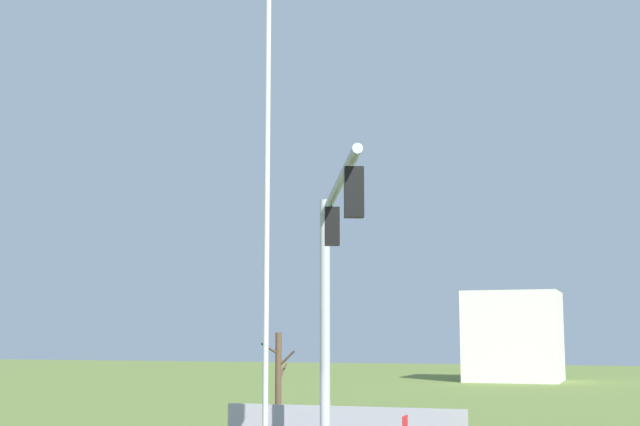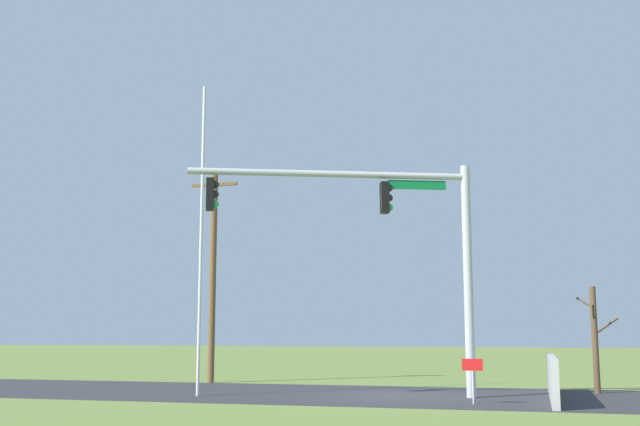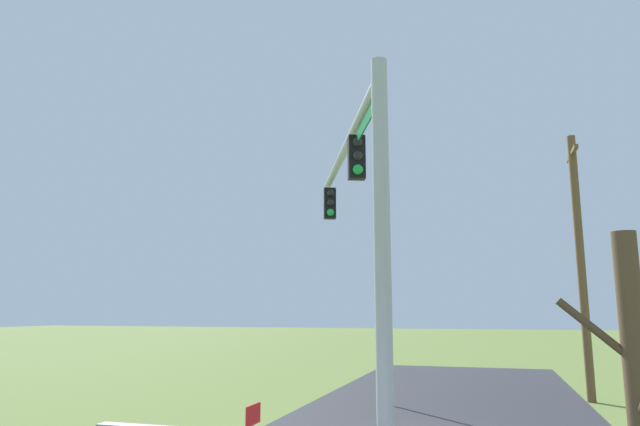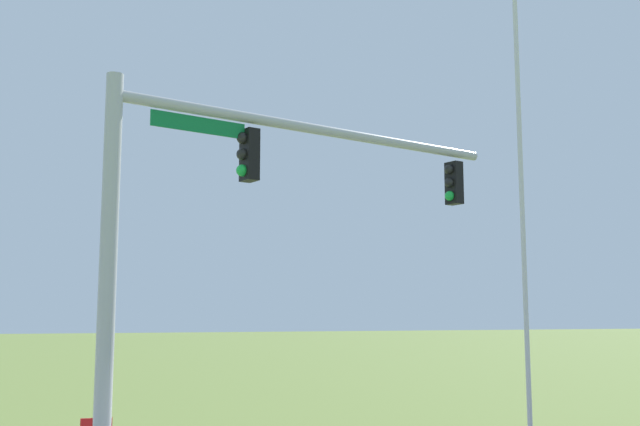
{
  "view_description": "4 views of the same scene",
  "coord_description": "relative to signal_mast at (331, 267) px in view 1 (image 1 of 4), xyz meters",
  "views": [
    {
      "loc": [
        -20.57,
        -7.72,
        3.34
      ],
      "look_at": [
        -1.5,
        -1.42,
        6.12
      ],
      "focal_mm": 49.26,
      "sensor_mm": 36.0,
      "label": 1
    },
    {
      "loc": [
        4.23,
        -24.29,
        1.94
      ],
      "look_at": [
        -1.86,
        -2.15,
        5.46
      ],
      "focal_mm": 43.68,
      "sensor_mm": 36.0,
      "label": 2
    },
    {
      "loc": [
        11.39,
        1.34,
        2.72
      ],
      "look_at": [
        -1.8,
        -2.61,
        5.13
      ],
      "focal_mm": 31.58,
      "sensor_mm": 36.0,
      "label": 3
    },
    {
      "loc": [
        1.63,
        11.61,
        3.25
      ],
      "look_at": [
        -1.55,
        -1.94,
        5.05
      ],
      "focal_mm": 40.45,
      "sensor_mm": 36.0,
      "label": 4
    }
  ],
  "objects": [
    {
      "name": "bare_tree",
      "position": [
        5.91,
        3.65,
        -3.24
      ],
      "size": [
        1.27,
        1.02,
        3.4
      ],
      "color": "brown",
      "rests_on": "ground_plane"
    },
    {
      "name": "signal_mast",
      "position": [
        0.0,
        0.0,
        0.0
      ],
      "size": [
        8.06,
        3.41,
        7.03
      ],
      "color": "#B2B5BA",
      "rests_on": "ground_plane"
    },
    {
      "name": "distant_building",
      "position": [
        44.48,
        0.24,
        -1.8
      ],
      "size": [
        6.31,
        6.78,
        6.41
      ],
      "primitive_type": "cube",
      "rotation": [
        0.0,
        0.0,
        6.26
      ],
      "color": "silver",
      "rests_on": "ground_plane"
    },
    {
      "name": "flagpole",
      "position": [
        -5.97,
        -0.65,
        -0.1
      ],
      "size": [
        0.1,
        0.1,
        9.81
      ],
      "primitive_type": "cylinder",
      "color": "silver",
      "rests_on": "ground_plane"
    }
  ]
}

